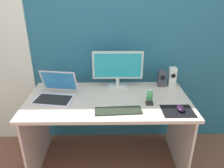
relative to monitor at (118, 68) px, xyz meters
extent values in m
plane|color=brown|center=(-0.09, -0.26, -0.92)|extent=(8.00, 8.00, 0.00)
cube|color=#286583|center=(-0.09, 0.20, 0.33)|extent=(6.00, 0.04, 2.50)
cube|color=beige|center=(-0.09, -0.26, -0.21)|extent=(1.44, 0.72, 0.03)
cube|color=beige|center=(-0.77, -0.26, -0.57)|extent=(0.02, 0.68, 0.70)
cube|color=beige|center=(0.58, -0.26, -0.57)|extent=(0.02, 0.68, 0.70)
cube|color=silver|center=(0.00, 0.00, -0.19)|extent=(0.18, 0.14, 0.01)
cylinder|color=silver|center=(0.00, 0.00, -0.15)|extent=(0.04, 0.04, 0.07)
cube|color=silver|center=(0.00, 0.00, 0.03)|extent=(0.48, 0.02, 0.27)
cube|color=#26A5BF|center=(0.00, -0.01, 0.03)|extent=(0.45, 0.00, 0.24)
cube|color=white|center=(0.54, 0.01, -0.10)|extent=(0.07, 0.06, 0.19)
cylinder|color=black|center=(0.54, -0.02, -0.08)|extent=(0.04, 0.00, 0.04)
cube|color=#3F3F4B|center=(0.44, 0.01, -0.12)|extent=(0.07, 0.07, 0.16)
cylinder|color=black|center=(0.44, -0.02, -0.10)|extent=(0.05, 0.00, 0.05)
cube|color=silver|center=(-0.57, -0.29, -0.19)|extent=(0.36, 0.28, 0.02)
cube|color=black|center=(-0.57, -0.30, -0.18)|extent=(0.32, 0.22, 0.00)
cube|color=silver|center=(-0.54, -0.13, -0.08)|extent=(0.34, 0.14, 0.21)
cube|color=#338CD8|center=(-0.54, -0.14, -0.07)|extent=(0.31, 0.12, 0.18)
sphere|color=silver|center=(-0.59, 0.02, -0.12)|extent=(0.15, 0.15, 0.15)
cube|color=#262D21|center=(-0.01, -0.47, -0.19)|extent=(0.38, 0.15, 0.01)
cube|color=black|center=(0.46, -0.48, -0.19)|extent=(0.25, 0.20, 0.00)
ellipsoid|color=black|center=(0.48, -0.47, -0.18)|extent=(0.07, 0.10, 0.04)
cube|color=black|center=(0.26, -0.36, -0.19)|extent=(0.06, 0.05, 0.02)
cube|color=silver|center=(0.26, -0.35, -0.12)|extent=(0.06, 0.03, 0.12)
cube|color=#4CB266|center=(0.26, -0.35, -0.12)|extent=(0.05, 0.02, 0.10)
camera|label=1|loc=(-0.08, -1.93, 0.69)|focal=34.27mm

